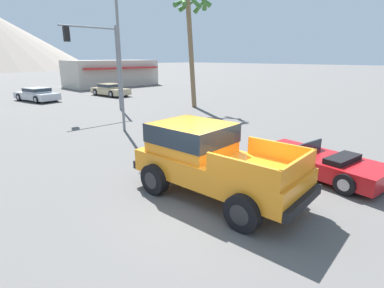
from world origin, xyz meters
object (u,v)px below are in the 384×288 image
parked_car_silver (37,94)px  red_convertible_car (320,163)px  street_lamp_post (118,34)px  orange_pickup_truck (208,156)px  traffic_light_main (97,52)px  parked_car_tan (110,90)px  palm_tree_short (192,22)px

parked_car_silver → red_convertible_car: bearing=-100.8°
parked_car_silver → street_lamp_post: 15.78m
orange_pickup_truck → traffic_light_main: bearing=68.4°
parked_car_tan → traffic_light_main: bearing=51.0°
orange_pickup_truck → parked_car_tan: 24.37m
orange_pickup_truck → parked_car_silver: 23.69m
red_convertible_car → street_lamp_post: (-1.05, 10.02, 4.44)m
orange_pickup_truck → red_convertible_car: size_ratio=1.20×
parked_car_tan → traffic_light_main: size_ratio=0.76×
orange_pickup_truck → street_lamp_post: 9.43m
orange_pickup_truck → palm_tree_short: palm_tree_short is taller
red_convertible_car → parked_car_silver: bearing=98.1°
parked_car_tan → palm_tree_short: palm_tree_short is taller
red_convertible_car → parked_car_tan: parked_car_tan is taller
red_convertible_car → traffic_light_main: (0.96, 15.96, 3.71)m
street_lamp_post → palm_tree_short: size_ratio=0.97×
red_convertible_car → traffic_light_main: bearing=94.1°
red_convertible_car → parked_car_silver: 25.20m
traffic_light_main → orange_pickup_truck: bearing=72.1°
orange_pickup_truck → palm_tree_short: 16.54m
traffic_light_main → parked_car_silver: bearing=-82.6°
red_convertible_car → palm_tree_short: size_ratio=0.51×
parked_car_silver → street_lamp_post: street_lamp_post is taller
palm_tree_short → orange_pickup_truck: bearing=-133.8°
parked_car_silver → street_lamp_post: (-0.81, -15.18, 4.26)m
street_lamp_post → palm_tree_short: 8.97m
red_convertible_car → parked_car_silver: (-0.24, 25.19, 0.18)m
orange_pickup_truck → palm_tree_short: size_ratio=0.61×
orange_pickup_truck → traffic_light_main: (4.59, 14.21, 3.03)m
parked_car_tan → street_lamp_post: 16.37m
orange_pickup_truck → traffic_light_main: size_ratio=0.86×
parked_car_silver → traffic_light_main: bearing=-93.9°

